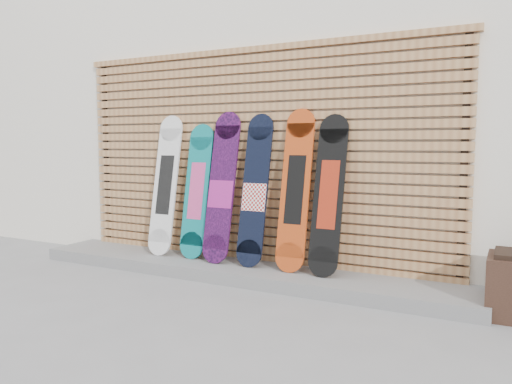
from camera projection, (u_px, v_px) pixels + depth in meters
The scene contains 10 objects.
ground at pixel (215, 297), 4.31m from camera, with size 80.00×80.00×0.00m, color gray.
building at pixel (377, 109), 7.00m from camera, with size 12.00×5.00×3.60m, color white.
concrete_step at pixel (239, 271), 4.97m from camera, with size 4.60×0.70×0.12m, color slate.
slat_wall at pixel (252, 155), 5.12m from camera, with size 4.26×0.08×2.29m.
snowboard_0 at pixel (165, 185), 5.43m from camera, with size 0.29×0.32×1.51m.
snowboard_1 at pixel (197, 191), 5.27m from camera, with size 0.29×0.29×1.41m.
snowboard_2 at pixel (222, 188), 5.08m from camera, with size 0.29×0.35×1.53m.
snowboard_3 at pixel (255, 191), 4.92m from camera, with size 0.27×0.33×1.50m.
snowboard_4 at pixel (295, 190), 4.72m from camera, with size 0.29×0.33×1.54m.
snowboard_5 at pixel (329, 195), 4.56m from camera, with size 0.28×0.35×1.48m.
Camera 1 is at (2.25, -3.56, 1.32)m, focal length 35.00 mm.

